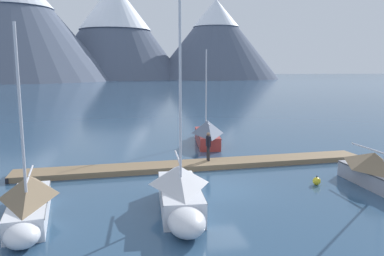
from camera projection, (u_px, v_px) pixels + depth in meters
name	position (u px, v px, depth m)	size (l,w,h in m)	color
ground_plane	(218.00, 188.00, 17.98)	(700.00, 700.00, 0.00)	#2D4C6B
mountain_west_summit	(13.00, 19.00, 171.03)	(88.33, 88.33, 53.72)	slate
mountain_central_massif	(115.00, 28.00, 202.83)	(74.57, 74.57, 51.15)	#4C566B
mountain_shoulder_ridge	(216.00, 38.00, 206.92)	(69.29, 69.29, 42.97)	#4C566B
dock	(199.00, 165.00, 21.82)	(20.39, 2.37, 0.30)	#846B4C
sailboat_nearest_berth	(29.00, 200.00, 14.13)	(1.93, 5.43, 7.24)	white
sailboat_second_berth	(180.00, 192.00, 14.98)	(2.07, 5.81, 9.28)	silver
sailboat_mid_dock_port	(207.00, 132.00, 28.56)	(2.44, 6.80, 7.11)	#B2332D
sailboat_mid_dock_starboard	(380.00, 172.00, 17.91)	(1.75, 5.57, 7.17)	#93939E
person_on_dock	(208.00, 145.00, 22.05)	(0.24, 0.59, 1.69)	#232328
mooring_buoy_channel_marker	(317.00, 181.00, 18.51)	(0.38, 0.38, 0.46)	yellow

